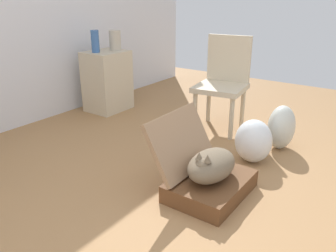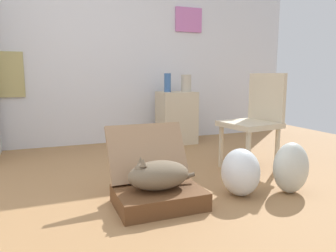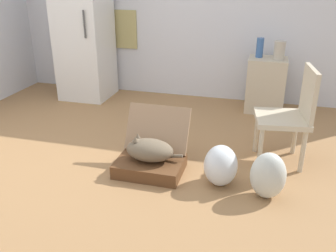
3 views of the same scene
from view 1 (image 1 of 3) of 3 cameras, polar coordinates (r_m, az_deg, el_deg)
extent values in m
plane|color=#9E7247|center=(2.32, 1.43, -13.66)|extent=(7.68, 7.68, 0.00)
cube|color=brown|center=(2.47, 7.05, -9.81)|extent=(0.61, 0.45, 0.13)
cube|color=#9B7756|center=(2.46, 2.20, -2.70)|extent=(0.61, 0.25, 0.41)
ellipsoid|color=brown|center=(2.39, 7.22, -6.46)|extent=(0.44, 0.28, 0.20)
sphere|color=brown|center=(2.28, 5.79, -6.74)|extent=(0.11, 0.11, 0.11)
cone|color=brown|center=(2.23, 6.56, -5.34)|extent=(0.05, 0.05, 0.05)
cone|color=brown|center=(2.26, 5.17, -4.94)|extent=(0.05, 0.05, 0.05)
cylinder|color=brown|center=(2.59, 8.46, -5.66)|extent=(0.20, 0.03, 0.07)
ellipsoid|color=silver|center=(2.94, 13.95, -2.43)|extent=(0.29, 0.31, 0.37)
ellipsoid|color=silver|center=(3.25, 18.23, -0.20)|extent=(0.29, 0.24, 0.40)
cube|color=beige|center=(4.18, -10.00, 7.33)|extent=(0.48, 0.40, 0.70)
cylinder|color=#38609E|center=(4.04, -11.97, 13.55)|extent=(0.09, 0.09, 0.25)
cylinder|color=#B7AD99|center=(4.15, -8.76, 13.83)|extent=(0.14, 0.14, 0.23)
cylinder|color=beige|center=(3.44, 4.47, 2.17)|extent=(0.04, 0.04, 0.42)
cylinder|color=beige|center=(3.33, 10.45, 1.18)|extent=(0.04, 0.04, 0.42)
cylinder|color=beige|center=(3.78, 6.74, 3.83)|extent=(0.04, 0.04, 0.42)
cylinder|color=beige|center=(3.67, 12.23, 2.96)|extent=(0.04, 0.04, 0.42)
cube|color=beige|center=(3.48, 8.68, 6.26)|extent=(0.54, 0.53, 0.05)
cube|color=beige|center=(3.63, 10.04, 10.95)|extent=(0.10, 0.45, 0.47)
camera|label=2|loc=(1.61, 72.80, -9.42)|focal=33.94mm
camera|label=3|loc=(3.41, 72.58, 14.15)|focal=39.39mm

